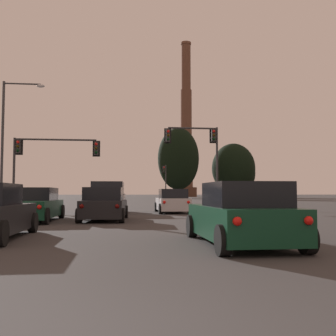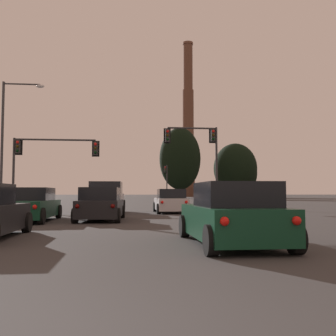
{
  "view_description": "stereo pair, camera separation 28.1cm",
  "coord_description": "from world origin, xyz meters",
  "px_view_note": "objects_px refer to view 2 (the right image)",
  "views": [
    {
      "loc": [
        0.6,
        -2.8,
        1.19
      ],
      "look_at": [
        4.91,
        35.62,
        3.67
      ],
      "focal_mm": 42.0,
      "sensor_mm": 36.0,
      "label": 1
    },
    {
      "loc": [
        0.88,
        -2.83,
        1.19
      ],
      "look_at": [
        4.91,
        35.62,
        3.67
      ],
      "focal_mm": 42.0,
      "sensor_mm": 36.0,
      "label": 2
    }
  ],
  "objects_px": {
    "hatchback_center_lane_second": "(101,205)",
    "hatchback_right_lane_front": "(171,202)",
    "traffic_light_overhead_left": "(44,154)",
    "smokestack": "(188,135)",
    "traffic_light_far_right": "(166,177)",
    "sedan_left_lane_second": "(30,205)",
    "traffic_light_overhead_right": "(200,146)",
    "hatchback_right_lane_third": "(232,216)",
    "street_lamp": "(8,132)",
    "suv_center_lane_front": "(106,198)"
  },
  "relations": [
    {
      "from": "hatchback_center_lane_second",
      "to": "hatchback_right_lane_front",
      "type": "xyz_separation_m",
      "value": [
        3.77,
        6.34,
        0.0
      ]
    },
    {
      "from": "hatchback_right_lane_front",
      "to": "hatchback_center_lane_second",
      "type": "bearing_deg",
      "value": -120.49
    },
    {
      "from": "traffic_light_overhead_left",
      "to": "smokestack",
      "type": "relative_size",
      "value": 0.13
    },
    {
      "from": "traffic_light_far_right",
      "to": "sedan_left_lane_second",
      "type": "bearing_deg",
      "value": -102.59
    },
    {
      "from": "traffic_light_far_right",
      "to": "traffic_light_overhead_right",
      "type": "bearing_deg",
      "value": -90.86
    },
    {
      "from": "hatchback_right_lane_third",
      "to": "traffic_light_overhead_right",
      "type": "xyz_separation_m",
      "value": [
        3.52,
        22.69,
        4.35
      ]
    },
    {
      "from": "street_lamp",
      "to": "sedan_left_lane_second",
      "type": "bearing_deg",
      "value": -70.0
    },
    {
      "from": "sedan_left_lane_second",
      "to": "hatchback_right_lane_third",
      "type": "relative_size",
      "value": 1.14
    },
    {
      "from": "hatchback_right_lane_front",
      "to": "traffic_light_overhead_left",
      "type": "bearing_deg",
      "value": 142.05
    },
    {
      "from": "sedan_left_lane_second",
      "to": "smokestack",
      "type": "distance_m",
      "value": 111.81
    },
    {
      "from": "traffic_light_far_right",
      "to": "smokestack",
      "type": "height_order",
      "value": "smokestack"
    },
    {
      "from": "hatchback_right_lane_front",
      "to": "street_lamp",
      "type": "height_order",
      "value": "street_lamp"
    },
    {
      "from": "hatchback_center_lane_second",
      "to": "hatchback_right_lane_third",
      "type": "bearing_deg",
      "value": -64.5
    },
    {
      "from": "traffic_light_overhead_left",
      "to": "hatchback_right_lane_front",
      "type": "bearing_deg",
      "value": -38.23
    },
    {
      "from": "sedan_left_lane_second",
      "to": "traffic_light_overhead_left",
      "type": "height_order",
      "value": "traffic_light_overhead_left"
    },
    {
      "from": "traffic_light_overhead_right",
      "to": "traffic_light_overhead_left",
      "type": "bearing_deg",
      "value": -176.38
    },
    {
      "from": "suv_center_lane_front",
      "to": "traffic_light_overhead_left",
      "type": "distance_m",
      "value": 9.39
    },
    {
      "from": "hatchback_right_lane_front",
      "to": "traffic_light_overhead_left",
      "type": "distance_m",
      "value": 11.98
    },
    {
      "from": "street_lamp",
      "to": "suv_center_lane_front",
      "type": "bearing_deg",
      "value": -43.98
    },
    {
      "from": "suv_center_lane_front",
      "to": "hatchback_right_lane_third",
      "type": "height_order",
      "value": "suv_center_lane_front"
    },
    {
      "from": "sedan_left_lane_second",
      "to": "traffic_light_overhead_right",
      "type": "bearing_deg",
      "value": 54.78
    },
    {
      "from": "suv_center_lane_front",
      "to": "hatchback_right_lane_third",
      "type": "xyz_separation_m",
      "value": [
        3.63,
        -14.77,
        -0.23
      ]
    },
    {
      "from": "hatchback_right_lane_front",
      "to": "traffic_light_far_right",
      "type": "distance_m",
      "value": 41.08
    },
    {
      "from": "hatchback_center_lane_second",
      "to": "smokestack",
      "type": "distance_m",
      "value": 111.17
    },
    {
      "from": "suv_center_lane_front",
      "to": "hatchback_right_lane_third",
      "type": "bearing_deg",
      "value": -74.46
    },
    {
      "from": "hatchback_center_lane_second",
      "to": "hatchback_right_lane_third",
      "type": "height_order",
      "value": "same"
    },
    {
      "from": "traffic_light_far_right",
      "to": "hatchback_right_lane_third",
      "type": "bearing_deg",
      "value": -94.13
    },
    {
      "from": "street_lamp",
      "to": "hatchback_center_lane_second",
      "type": "bearing_deg",
      "value": -59.99
    },
    {
      "from": "traffic_light_overhead_right",
      "to": "street_lamp",
      "type": "bearing_deg",
      "value": -179.24
    },
    {
      "from": "hatchback_right_lane_third",
      "to": "traffic_light_far_right",
      "type": "xyz_separation_m",
      "value": [
        4.02,
        55.61,
        3.15
      ]
    },
    {
      "from": "hatchback_right_lane_front",
      "to": "traffic_light_overhead_left",
      "type": "height_order",
      "value": "traffic_light_overhead_left"
    },
    {
      "from": "sedan_left_lane_second",
      "to": "street_lamp",
      "type": "bearing_deg",
      "value": 109.94
    },
    {
      "from": "hatchback_center_lane_second",
      "to": "traffic_light_overhead_right",
      "type": "bearing_deg",
      "value": 66.37
    },
    {
      "from": "suv_center_lane_front",
      "to": "sedan_left_lane_second",
      "type": "distance_m",
      "value": 6.96
    },
    {
      "from": "hatchback_right_lane_front",
      "to": "sedan_left_lane_second",
      "type": "xyz_separation_m",
      "value": [
        -6.75,
        -6.39,
        0.0
      ]
    },
    {
      "from": "suv_center_lane_front",
      "to": "traffic_light_far_right",
      "type": "distance_m",
      "value": 41.65
    },
    {
      "from": "traffic_light_overhead_left",
      "to": "traffic_light_overhead_right",
      "type": "bearing_deg",
      "value": 3.62
    },
    {
      "from": "hatchback_center_lane_second",
      "to": "traffic_light_overhead_left",
      "type": "height_order",
      "value": "traffic_light_overhead_left"
    },
    {
      "from": "hatchback_center_lane_second",
      "to": "hatchback_right_lane_front",
      "type": "distance_m",
      "value": 7.38
    },
    {
      "from": "hatchback_center_lane_second",
      "to": "hatchback_right_lane_front",
      "type": "height_order",
      "value": "same"
    },
    {
      "from": "hatchback_right_lane_third",
      "to": "smokestack",
      "type": "distance_m",
      "value": 118.83
    },
    {
      "from": "sedan_left_lane_second",
      "to": "traffic_light_overhead_right",
      "type": "xyz_separation_m",
      "value": [
        10.04,
        14.25,
        4.35
      ]
    },
    {
      "from": "hatchback_center_lane_second",
      "to": "sedan_left_lane_second",
      "type": "xyz_separation_m",
      "value": [
        -2.97,
        -0.05,
        0.0
      ]
    },
    {
      "from": "sedan_left_lane_second",
      "to": "hatchback_center_lane_second",
      "type": "bearing_deg",
      "value": 0.93
    },
    {
      "from": "hatchback_center_lane_second",
      "to": "hatchback_right_lane_third",
      "type": "distance_m",
      "value": 9.2
    },
    {
      "from": "suv_center_lane_front",
      "to": "hatchback_right_lane_front",
      "type": "distance_m",
      "value": 3.87
    },
    {
      "from": "hatchback_right_lane_front",
      "to": "traffic_light_far_right",
      "type": "xyz_separation_m",
      "value": [
        3.79,
        40.79,
        3.15
      ]
    },
    {
      "from": "hatchback_center_lane_second",
      "to": "street_lamp",
      "type": "relative_size",
      "value": 0.42
    },
    {
      "from": "suv_center_lane_front",
      "to": "hatchback_right_lane_front",
      "type": "bearing_deg",
      "value": 2.52
    },
    {
      "from": "traffic_light_far_right",
      "to": "traffic_light_overhead_right",
      "type": "height_order",
      "value": "traffic_light_overhead_right"
    }
  ]
}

